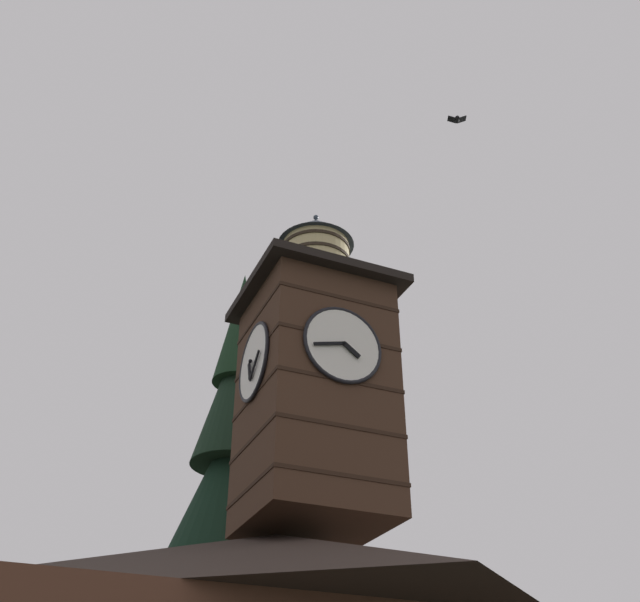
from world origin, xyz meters
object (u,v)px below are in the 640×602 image
at_px(pine_tree_behind, 226,569).
at_px(moon, 332,536).
at_px(clock_tower, 315,377).
at_px(flying_bird_high, 457,119).

bearing_deg(pine_tree_behind, moon, -121.20).
relative_size(clock_tower, pine_tree_behind, 0.52).
distance_m(clock_tower, flying_bird_high, 9.25).
distance_m(clock_tower, moon, 32.72).
bearing_deg(moon, pine_tree_behind, 58.80).
bearing_deg(clock_tower, pine_tree_behind, -87.05).
distance_m(moon, flying_bird_high, 34.19).
bearing_deg(clock_tower, flying_bird_high, 137.05).
xyz_separation_m(pine_tree_behind, moon, (-14.11, -23.29, 8.48)).
bearing_deg(moon, clock_tower, 64.76).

